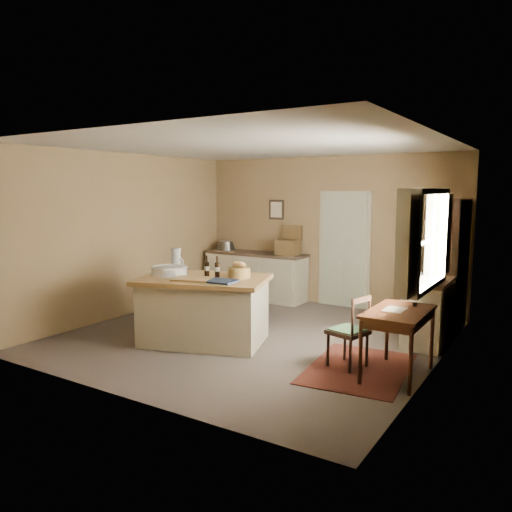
{
  "coord_description": "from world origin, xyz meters",
  "views": [
    {
      "loc": [
        3.73,
        -5.89,
        2.09
      ],
      "look_at": [
        -0.05,
        0.15,
        1.15
      ],
      "focal_mm": 35.0,
      "sensor_mm": 36.0,
      "label": 1
    }
  ],
  "objects_px": {
    "right_cabinet": "(428,311)",
    "sideboard": "(256,274)",
    "shelving_unit": "(455,266)",
    "work_island": "(204,308)",
    "writing_desk": "(399,318)",
    "desk_chair": "(348,332)"
  },
  "relations": [
    {
      "from": "work_island",
      "to": "writing_desk",
      "type": "distance_m",
      "value": 2.66
    },
    {
      "from": "shelving_unit",
      "to": "right_cabinet",
      "type": "bearing_deg",
      "value": -99.4
    },
    {
      "from": "desk_chair",
      "to": "right_cabinet",
      "type": "xyz_separation_m",
      "value": [
        0.59,
        1.41,
        0.03
      ]
    },
    {
      "from": "writing_desk",
      "to": "desk_chair",
      "type": "bearing_deg",
      "value": -178.64
    },
    {
      "from": "sideboard",
      "to": "shelving_unit",
      "type": "relative_size",
      "value": 1.04
    },
    {
      "from": "right_cabinet",
      "to": "shelving_unit",
      "type": "distance_m",
      "value": 1.07
    },
    {
      "from": "sideboard",
      "to": "shelving_unit",
      "type": "xyz_separation_m",
      "value": [
        3.69,
        -0.33,
        0.5
      ]
    },
    {
      "from": "writing_desk",
      "to": "sideboard",
      "type": "bearing_deg",
      "value": 143.23
    },
    {
      "from": "desk_chair",
      "to": "shelving_unit",
      "type": "xyz_separation_m",
      "value": [
        0.74,
        2.33,
        0.55
      ]
    },
    {
      "from": "sideboard",
      "to": "shelving_unit",
      "type": "distance_m",
      "value": 3.74
    },
    {
      "from": "work_island",
      "to": "writing_desk",
      "type": "xyz_separation_m",
      "value": [
        2.65,
        0.14,
        0.19
      ]
    },
    {
      "from": "right_cabinet",
      "to": "sideboard",
      "type": "bearing_deg",
      "value": 160.62
    },
    {
      "from": "desk_chair",
      "to": "shelving_unit",
      "type": "distance_m",
      "value": 2.51
    },
    {
      "from": "sideboard",
      "to": "right_cabinet",
      "type": "xyz_separation_m",
      "value": [
        3.54,
        -1.25,
        -0.02
      ]
    },
    {
      "from": "desk_chair",
      "to": "work_island",
      "type": "bearing_deg",
      "value": -161.11
    },
    {
      "from": "right_cabinet",
      "to": "shelving_unit",
      "type": "relative_size",
      "value": 0.5
    },
    {
      "from": "right_cabinet",
      "to": "writing_desk",
      "type": "bearing_deg",
      "value": -89.99
    },
    {
      "from": "writing_desk",
      "to": "shelving_unit",
      "type": "bearing_deg",
      "value": 86.25
    },
    {
      "from": "work_island",
      "to": "shelving_unit",
      "type": "xyz_separation_m",
      "value": [
        2.8,
        2.46,
        0.5
      ]
    },
    {
      "from": "work_island",
      "to": "right_cabinet",
      "type": "bearing_deg",
      "value": 11.98
    },
    {
      "from": "sideboard",
      "to": "desk_chair",
      "type": "xyz_separation_m",
      "value": [
        2.95,
        -2.66,
        -0.05
      ]
    },
    {
      "from": "desk_chair",
      "to": "shelving_unit",
      "type": "bearing_deg",
      "value": 87.74
    }
  ]
}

